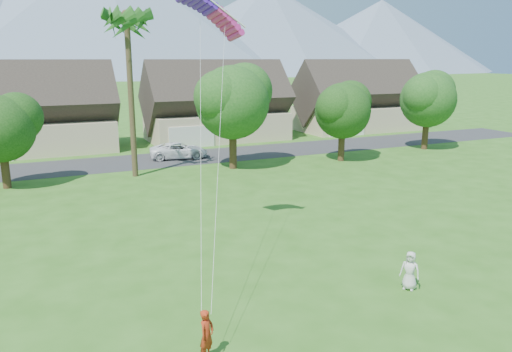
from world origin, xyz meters
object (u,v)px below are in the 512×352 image
watcher (410,271)px  parked_car (179,150)px  parafoil_kite (213,11)px  kite_flyer (207,335)px

watcher → parked_car: bearing=146.9°
parafoil_kite → parked_car: bearing=74.5°
watcher → parked_car: 29.70m
parafoil_kite → kite_flyer: bearing=-116.3°
kite_flyer → parked_car: bearing=36.6°
kite_flyer → parked_car: kite_flyer is taller
parked_car → parafoil_kite: parafoil_kite is taller
watcher → parked_car: size_ratio=0.30×
parked_car → watcher: bearing=-168.4°
parked_car → kite_flyer: bearing=175.4°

